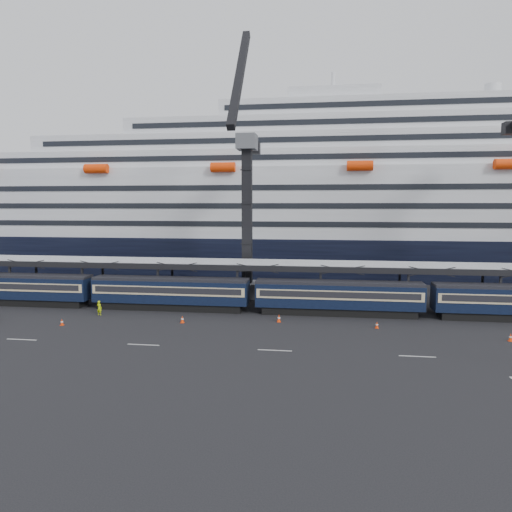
{
  "coord_description": "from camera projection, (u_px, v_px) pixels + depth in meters",
  "views": [
    {
      "loc": [
        -10.45,
        -42.5,
        12.63
      ],
      "look_at": [
        -17.56,
        10.0,
        6.7
      ],
      "focal_mm": 32.0,
      "sensor_mm": 36.0,
      "label": 1
    }
  ],
  "objects": [
    {
      "name": "crane_dark_near",
      "position": [
        247.0,
        210.0,
        61.51
      ],
      "size": [
        4.5,
        17.75,
        35.08
      ],
      "color": "#4D5055",
      "rests_on": "ground"
    },
    {
      "name": "traffic_cone_e",
      "position": [
        510.0,
        337.0,
        42.47
      ],
      "size": [
        0.38,
        0.38,
        0.76
      ],
      "color": "#F33907",
      "rests_on": "ground"
    },
    {
      "name": "worker",
      "position": [
        99.0,
        308.0,
        52.47
      ],
      "size": [
        0.69,
        0.53,
        1.69
      ],
      "primitive_type": "imported",
      "rotation": [
        0.0,
        0.0,
        2.92
      ],
      "color": "#BADA0B",
      "rests_on": "ground"
    },
    {
      "name": "traffic_cone_b",
      "position": [
        182.0,
        319.0,
        49.1
      ],
      "size": [
        0.41,
        0.41,
        0.81
      ],
      "color": "#F33907",
      "rests_on": "ground"
    },
    {
      "name": "train",
      "position": [
        368.0,
        297.0,
        52.09
      ],
      "size": [
        133.05,
        3.0,
        4.05
      ],
      "color": "black",
      "rests_on": "ground"
    },
    {
      "name": "traffic_cone_a",
      "position": [
        62.0,
        322.0,
        48.07
      ],
      "size": [
        0.36,
        0.36,
        0.72
      ],
      "color": "#F33907",
      "rests_on": "ground"
    },
    {
      "name": "cruise_ship",
      "position": [
        368.0,
        207.0,
        85.93
      ],
      "size": [
        214.09,
        28.84,
        34.0
      ],
      "color": "black",
      "rests_on": "ground"
    },
    {
      "name": "ground",
      "position": [
        431.0,
        343.0,
        41.87
      ],
      "size": [
        260.0,
        260.0,
        0.0
      ],
      "primitive_type": "plane",
      "color": "black",
      "rests_on": "ground"
    },
    {
      "name": "canopy",
      "position": [
        404.0,
        266.0,
        55.07
      ],
      "size": [
        130.0,
        6.25,
        5.53
      ],
      "color": "#979A9F",
      "rests_on": "ground"
    },
    {
      "name": "traffic_cone_d",
      "position": [
        377.0,
        325.0,
        46.94
      ],
      "size": [
        0.36,
        0.36,
        0.73
      ],
      "color": "#F33907",
      "rests_on": "ground"
    },
    {
      "name": "traffic_cone_c",
      "position": [
        279.0,
        318.0,
        49.46
      ],
      "size": [
        0.42,
        0.42,
        0.85
      ],
      "color": "#F33907",
      "rests_on": "ground"
    }
  ]
}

